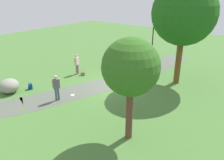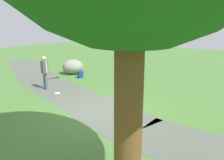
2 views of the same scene
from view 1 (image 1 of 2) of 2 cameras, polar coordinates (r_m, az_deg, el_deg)
name	(u,v)px [view 1 (image 1 of 2)]	position (r m, az deg, el deg)	size (l,w,h in m)	color
ground_plane	(110,85)	(16.07, -0.60, -1.17)	(48.00, 48.00, 0.00)	#477334
footpath_segment_near	(159,65)	(20.45, 11.78, 3.65)	(8.15, 2.84, 0.01)	#555C4F
footpath_segment_mid	(84,90)	(15.39, -7.11, -2.45)	(8.29, 4.73, 0.01)	#555C4F
large_shade_tree	(184,13)	(15.87, 17.90, 15.84)	(4.24, 4.24, 7.04)	brown
young_tree_near_path	(131,68)	(9.18, 4.81, 3.12)	(2.45, 2.45, 4.68)	brown
lamp_post	(153,38)	(21.36, 10.34, 10.37)	(0.28, 0.28, 3.36)	black
lawn_boulder	(9,86)	(16.21, -24.74, -1.37)	(1.80, 1.81, 0.92)	gray
woman_with_handbag	(77,63)	(17.94, -8.96, 4.35)	(0.52, 0.29, 1.63)	#7E5F56
man_near_boulder	(56,86)	(13.93, -14.00, -1.49)	(0.50, 0.34, 1.64)	#455966
handbag_on_grass	(83,74)	(17.86, -7.48, 1.62)	(0.38, 0.38, 0.31)	brown
backpack_by_boulder	(30,86)	(16.28, -20.09, -1.56)	(0.32, 0.33, 0.40)	navy
frisbee_on_grass	(73,95)	(14.74, -10.01, -3.79)	(0.26, 0.26, 0.02)	white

